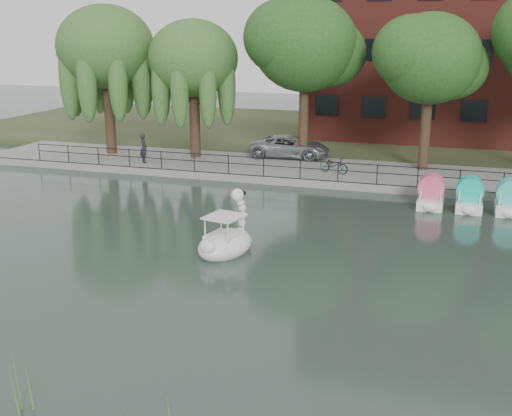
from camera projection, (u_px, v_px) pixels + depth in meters
The scene contains 14 objects.
ground_plane at pixel (206, 275), 21.63m from camera, with size 120.00×120.00×0.00m, color #3A4943.
promenade at pixel (312, 171), 36.25m from camera, with size 40.00×6.00×0.40m, color gray.
kerb at pixel (299, 183), 33.55m from camera, with size 40.00×0.25×0.40m, color gray.
land_strip at pixel (352, 134), 49.10m from camera, with size 60.00×22.00×0.36m, color #47512D.
railing at pixel (300, 164), 33.47m from camera, with size 32.00×0.05×1.00m.
apartment_building at pixel (458, 7), 44.54m from camera, with size 20.00×10.07×18.00m.
willow_left at pixel (105, 47), 38.67m from camera, with size 5.88×5.88×9.01m.
willow_mid at pixel (193, 59), 37.70m from camera, with size 5.32×5.32×8.15m.
broadleaf_center at pixel (305, 45), 36.51m from camera, with size 6.00×6.00×9.25m.
broadleaf_right at pixel (430, 59), 34.20m from camera, with size 5.40×5.40×8.32m.
minivan at pixel (290, 145), 38.80m from camera, with size 5.53×2.54×1.54m, color gray.
bicycle at pixel (334, 164), 34.72m from camera, with size 1.72×0.60×1.00m, color gray.
pedestrian at pixel (144, 146), 37.20m from camera, with size 0.71×0.48×1.98m, color black.
swan_boat at pixel (226, 239), 23.66m from camera, with size 2.21×2.95×2.25m.
Camera 1 is at (7.70, -18.75, 8.05)m, focal length 45.00 mm.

